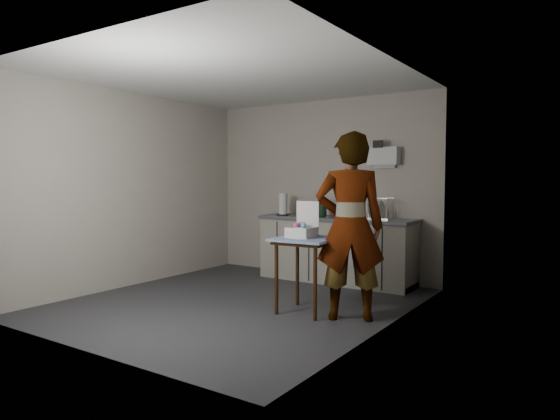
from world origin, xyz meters
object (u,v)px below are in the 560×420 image
Objects in this scene: kitchen_counter at (336,251)px; standing_man at (350,226)px; dark_bottle at (321,207)px; bakery_box at (302,229)px; soap_bottle at (323,206)px; dish_rack at (377,214)px; soda_can at (336,213)px; paper_towel at (283,205)px; side_table at (306,247)px.

standing_man is at bearing -58.55° from kitchen_counter.
dark_bottle is 0.68× the size of bakery_box.
standing_man is at bearing -1.26° from bakery_box.
soap_bottle reaches higher than kitchen_counter.
dish_rack is at bearing 5.04° from dark_bottle.
dish_rack is at bearing 3.86° from soda_can.
standing_man reaches higher than soap_bottle.
dark_bottle is (-1.21, 1.58, 0.08)m from standing_man.
dish_rack is (1.40, 0.16, -0.09)m from paper_towel.
kitchen_counter is at bearing -87.33° from standing_man.
soap_bottle is 1.13× the size of dark_bottle.
standing_man is at bearing -52.39° from dark_bottle.
dish_rack is 1.06× the size of bakery_box.
paper_towel reaches higher than dish_rack.
soap_bottle is (-0.64, 1.53, 0.35)m from side_table.
soda_can is at bearing 102.46° from bakery_box.
dark_bottle is at bearing 110.13° from bakery_box.
paper_towel is (-0.82, -0.11, 0.64)m from kitchen_counter.
bakery_box is (-0.05, 0.01, 0.19)m from side_table.
standing_man is at bearing -39.68° from paper_towel.
soda_can is (-0.01, 0.01, 0.54)m from kitchen_counter.
soda_can is at bearing 130.99° from kitchen_counter.
dish_rack is (0.75, 0.13, -0.08)m from soap_bottle.
side_table is 0.57m from standing_man.
standing_man is 1.70m from dish_rack.
kitchen_counter is 5.81× the size of bakery_box.
standing_man is 1.89m from soda_can.
dish_rack is at bearing 83.39° from side_table.
soda_can is at bearing 8.32° from paper_towel.
kitchen_counter is at bearing -175.10° from dish_rack.
paper_towel is (-0.65, -0.02, 0.00)m from soap_bottle.
standing_man is (0.51, 0.02, 0.25)m from side_table.
bakery_box reaches higher than dish_rack.
bakery_box is at bearing -75.34° from soda_can.
kitchen_counter is 18.77× the size of soda_can.
side_table is (0.47, -1.62, 0.28)m from kitchen_counter.
kitchen_counter is at bearing -49.01° from soda_can.
kitchen_counter is 1.73m from bakery_box.
paper_towel reaches higher than kitchen_counter.
kitchen_counter is 0.66m from dark_bottle.
soda_can is 0.82m from paper_towel.
bakery_box is (0.42, -1.62, -0.07)m from soda_can.
paper_towel reaches higher than side_table.
paper_towel reaches higher than dark_bottle.
soap_bottle is 0.09m from dark_bottle.
side_table is at bearing -66.16° from dark_bottle.
dark_bottle is 0.59m from paper_towel.
bakery_box reaches higher than dark_bottle.
dish_rack is (0.58, 0.05, 0.55)m from kitchen_counter.
bakery_box is (0.41, -1.61, 0.47)m from kitchen_counter.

